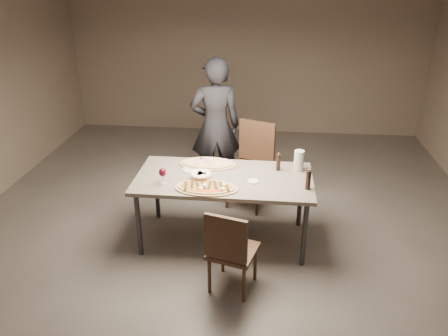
# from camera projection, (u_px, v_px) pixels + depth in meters

# --- Properties ---
(room) EXTENTS (7.00, 7.00, 7.00)m
(room) POSITION_uv_depth(u_px,v_px,m) (224.00, 116.00, 4.18)
(room) COLOR #605953
(room) RESTS_ON ground
(dining_table) EXTENTS (1.80, 0.90, 0.75)m
(dining_table) POSITION_uv_depth(u_px,v_px,m) (224.00, 182.00, 4.48)
(dining_table) COLOR slate
(dining_table) RESTS_ON ground
(zucchini_pizza) EXTENTS (0.62, 0.34, 0.05)m
(zucchini_pizza) POSITION_uv_depth(u_px,v_px,m) (207.00, 187.00, 4.21)
(zucchini_pizza) COLOR tan
(zucchini_pizza) RESTS_ON dining_table
(ham_pizza) EXTENTS (0.62, 0.34, 0.04)m
(ham_pizza) POSITION_uv_depth(u_px,v_px,m) (208.00, 163.00, 4.72)
(ham_pizza) COLOR tan
(ham_pizza) RESTS_ON dining_table
(bread_basket) EXTENTS (0.21, 0.21, 0.08)m
(bread_basket) POSITION_uv_depth(u_px,v_px,m) (201.00, 175.00, 4.38)
(bread_basket) COLOR #FDF2CD
(bread_basket) RESTS_ON dining_table
(oil_dish) EXTENTS (0.11, 0.11, 0.01)m
(oil_dish) POSITION_uv_depth(u_px,v_px,m) (253.00, 181.00, 4.34)
(oil_dish) COLOR white
(oil_dish) RESTS_ON dining_table
(pepper_mill_left) EXTENTS (0.05, 0.05, 0.20)m
(pepper_mill_left) POSITION_uv_depth(u_px,v_px,m) (278.00, 162.00, 4.56)
(pepper_mill_left) COLOR black
(pepper_mill_left) RESTS_ON dining_table
(pepper_mill_right) EXTENTS (0.06, 0.06, 0.22)m
(pepper_mill_right) POSITION_uv_depth(u_px,v_px,m) (308.00, 179.00, 4.17)
(pepper_mill_right) COLOR black
(pepper_mill_right) RESTS_ON dining_table
(carafe) EXTENTS (0.11, 0.11, 0.22)m
(carafe) POSITION_uv_depth(u_px,v_px,m) (299.00, 161.00, 4.55)
(carafe) COLOR silver
(carafe) RESTS_ON dining_table
(wine_glass) EXTENTS (0.07, 0.07, 0.16)m
(wine_glass) POSITION_uv_depth(u_px,v_px,m) (163.00, 173.00, 4.27)
(wine_glass) COLOR silver
(wine_glass) RESTS_ON dining_table
(side_plate) EXTENTS (0.19, 0.19, 0.01)m
(side_plate) POSITION_uv_depth(u_px,v_px,m) (192.00, 169.00, 4.60)
(side_plate) COLOR white
(side_plate) RESTS_ON dining_table
(chair_near) EXTENTS (0.49, 0.49, 0.84)m
(chair_near) POSITION_uv_depth(u_px,v_px,m) (230.00, 248.00, 3.80)
(chair_near) COLOR #41291B
(chair_near) RESTS_ON ground
(chair_far) EXTENTS (0.62, 0.62, 1.02)m
(chair_far) POSITION_uv_depth(u_px,v_px,m) (253.00, 159.00, 5.30)
(chair_far) COLOR #41291B
(chair_far) RESTS_ON ground
(diner) EXTENTS (0.71, 0.55, 1.74)m
(diner) POSITION_uv_depth(u_px,v_px,m) (215.00, 126.00, 5.50)
(diner) COLOR black
(diner) RESTS_ON ground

